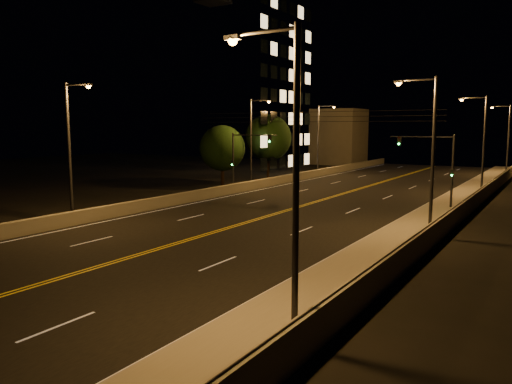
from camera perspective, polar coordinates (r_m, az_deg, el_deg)
The scene contains 21 objects.
road at distance 34.52m, azimuth -1.08°, elevation -3.51°, with size 18.00×120.00×0.02m, color black.
sidewalk at distance 30.15m, azimuth 16.51°, elevation -5.16°, with size 3.60×120.00×0.30m, color gray.
curb at distance 30.69m, azimuth 13.13°, elevation -4.97°, with size 0.14×120.00×0.15m, color gray.
parapet_wall at distance 29.64m, azimuth 19.64°, elevation -4.22°, with size 0.30×120.00×1.00m, color gray.
jersey_barrier at distance 40.26m, azimuth -12.42°, elevation -1.44°, with size 0.45×120.00×0.95m, color gray.
distant_building_left at distance 90.37m, azimuth 9.46°, elevation 6.25°, with size 8.00×8.00×9.67m, color #6C675B.
parapet_rail at distance 29.55m, azimuth 19.69°, elevation -3.21°, with size 0.06×0.06×120.00m, color black.
lane_markings at distance 34.46m, azimuth -1.14°, elevation -3.51°, with size 17.32×116.00×0.00m.
streetlight_0 at distance 14.61m, azimuth 3.67°, elevation 3.04°, with size 2.55×0.28×9.48m.
streetlight_1 at distance 31.24m, azimuth 19.14°, elevation 4.99°, with size 2.55×0.28×9.48m.
streetlight_2 at distance 52.25m, azimuth 24.34°, elevation 5.57°, with size 2.55×0.28×9.48m.
streetlight_3 at distance 75.24m, azimuth 26.69°, elevation 5.82°, with size 2.55×0.28×9.48m.
streetlight_4 at distance 35.94m, azimuth -20.33°, elevation 5.21°, with size 2.55×0.28×9.48m.
streetlight_5 at distance 53.29m, azimuth -0.34°, elevation 6.25°, with size 2.55×0.28×9.48m.
streetlight_6 at distance 68.35m, azimuth 7.34°, elevation 6.46°, with size 2.55×0.28×9.48m.
traffic_signal_right at distance 42.10m, azimuth 20.22°, elevation 3.21°, with size 5.11×0.31×5.98m.
traffic_signal_left at distance 49.40m, azimuth -1.67°, elevation 4.23°, with size 5.11×0.31×5.98m.
overhead_wires at distance 42.19m, azimuth 5.99°, elevation 8.54°, with size 22.00×0.03×0.83m.
building_tower at distance 73.24m, azimuth -4.86°, elevation 11.63°, with size 24.00×15.00×25.02m.
tree_0 at distance 54.82m, azimuth -3.87°, elevation 5.02°, with size 4.99×4.99×6.77m.
tree_1 at distance 65.11m, azimuth 1.40°, elevation 6.20°, with size 6.03×6.03×8.17m.
Camera 1 is at (18.39, -8.46, 6.58)m, focal length 35.00 mm.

